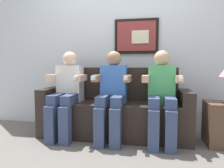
% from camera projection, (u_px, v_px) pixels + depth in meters
% --- Properties ---
extents(ground_plane, '(5.61, 5.61, 0.00)m').
position_uv_depth(ground_plane, '(110.00, 144.00, 2.48)').
color(ground_plane, '#66605B').
extents(back_wall_assembly, '(4.32, 0.10, 2.60)m').
position_uv_depth(back_wall_assembly, '(120.00, 40.00, 3.12)').
color(back_wall_assembly, silver).
rests_on(back_wall_assembly, ground_plane).
extents(couch, '(1.92, 0.58, 0.90)m').
position_uv_depth(couch, '(114.00, 112.00, 2.77)').
color(couch, '#2D231E').
rests_on(couch, ground_plane).
extents(person_on_left, '(0.46, 0.56, 1.11)m').
position_uv_depth(person_on_left, '(67.00, 91.00, 2.70)').
color(person_on_left, white).
rests_on(person_on_left, ground_plane).
extents(person_in_middle, '(0.46, 0.56, 1.11)m').
position_uv_depth(person_in_middle, '(112.00, 92.00, 2.58)').
color(person_in_middle, '#3F72CC').
rests_on(person_in_middle, ground_plane).
extents(person_on_right, '(0.46, 0.56, 1.11)m').
position_uv_depth(person_on_right, '(162.00, 93.00, 2.47)').
color(person_on_right, '#4CB266').
rests_on(person_on_right, ground_plane).
extents(side_table_right, '(0.40, 0.40, 0.50)m').
position_uv_depth(side_table_right, '(224.00, 124.00, 2.43)').
color(side_table_right, brown).
rests_on(side_table_right, ground_plane).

